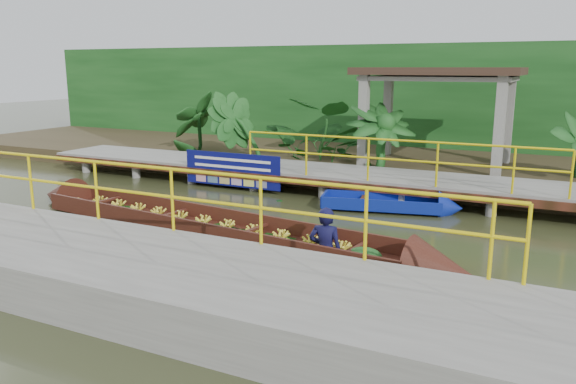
% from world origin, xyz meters
% --- Properties ---
extents(ground, '(80.00, 80.00, 0.00)m').
position_xyz_m(ground, '(0.00, 0.00, 0.00)').
color(ground, '#34361B').
rests_on(ground, ground).
extents(land_strip, '(30.00, 8.00, 0.45)m').
position_xyz_m(land_strip, '(0.00, 7.50, 0.23)').
color(land_strip, '#372E1B').
rests_on(land_strip, ground).
extents(far_dock, '(16.00, 2.06, 1.66)m').
position_xyz_m(far_dock, '(0.02, 3.43, 0.48)').
color(far_dock, slate).
rests_on(far_dock, ground).
extents(near_dock, '(18.00, 2.40, 1.73)m').
position_xyz_m(near_dock, '(1.00, -4.20, 0.30)').
color(near_dock, slate).
rests_on(near_dock, ground).
extents(pavilion, '(4.40, 3.00, 3.00)m').
position_xyz_m(pavilion, '(3.00, 6.30, 2.82)').
color(pavilion, slate).
rests_on(pavilion, ground).
extents(foliage_backdrop, '(30.00, 0.80, 4.00)m').
position_xyz_m(foliage_backdrop, '(0.00, 10.00, 2.00)').
color(foliage_backdrop, '#154416').
rests_on(foliage_backdrop, ground).
extents(vendor_boat, '(10.49, 2.26, 2.05)m').
position_xyz_m(vendor_boat, '(0.40, -1.17, 0.21)').
color(vendor_boat, '#3B1710').
rests_on(vendor_boat, ground).
extents(moored_blue_boat, '(3.23, 1.45, 0.75)m').
position_xyz_m(moored_blue_boat, '(3.42, 2.31, 0.13)').
color(moored_blue_boat, navy).
rests_on(moored_blue_boat, ground).
extents(blue_banner, '(2.87, 0.04, 0.90)m').
position_xyz_m(blue_banner, '(-1.53, 2.48, 0.56)').
color(blue_banner, '#0B0D5A').
rests_on(blue_banner, ground).
extents(tropical_plants, '(14.60, 1.60, 2.00)m').
position_xyz_m(tropical_plants, '(1.42, 5.30, 1.45)').
color(tropical_plants, '#154416').
rests_on(tropical_plants, ground).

